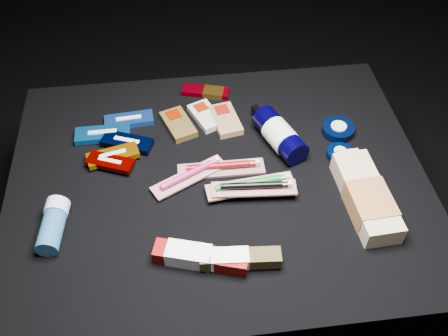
{
  "coord_description": "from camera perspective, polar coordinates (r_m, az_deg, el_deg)",
  "views": [
    {
      "loc": [
        -0.08,
        -0.77,
        1.28
      ],
      "look_at": [
        0.01,
        0.01,
        0.42
      ],
      "focal_mm": 40.0,
      "sensor_mm": 36.0,
      "label": 1
    }
  ],
  "objects": [
    {
      "name": "toothbrush_pack_2",
      "position": [
        1.13,
        3.17,
        -1.91
      ],
      "size": [
        0.21,
        0.07,
        0.02
      ],
      "rotation": [
        0.0,
        0.0,
        0.09
      ],
      "color": "#B9B0AD",
      "rests_on": "cloth_table"
    },
    {
      "name": "bodywash_bottle",
      "position": [
        1.15,
        15.96,
        -3.29
      ],
      "size": [
        0.09,
        0.25,
        0.05
      ],
      "rotation": [
        0.0,
        0.0,
        0.05
      ],
      "color": "beige",
      "rests_on": "cloth_table"
    },
    {
      "name": "luna_bar_4",
      "position": [
        1.21,
        -12.87,
        0.63
      ],
      "size": [
        0.12,
        0.08,
        0.01
      ],
      "rotation": [
        0.0,
        0.0,
        -0.39
      ],
      "color": "#710100",
      "rests_on": "cloth_table"
    },
    {
      "name": "toothpaste_carton_green",
      "position": [
        1.02,
        1.46,
        -10.32
      ],
      "size": [
        0.17,
        0.05,
        0.03
      ],
      "rotation": [
        0.0,
        0.0,
        -0.08
      ],
      "color": "#3E3415",
      "rests_on": "cloth_table"
    },
    {
      "name": "luna_bar_0",
      "position": [
        1.32,
        -10.79,
        5.41
      ],
      "size": [
        0.13,
        0.06,
        0.02
      ],
      "rotation": [
        0.0,
        0.0,
        0.08
      ],
      "color": "blue",
      "rests_on": "cloth_table"
    },
    {
      "name": "toothbrush_pack_0",
      "position": [
        1.18,
        -0.18,
        0.06
      ],
      "size": [
        0.21,
        0.05,
        0.02
      ],
      "rotation": [
        0.0,
        0.0,
        -0.01
      ],
      "color": "#A8A29E",
      "rests_on": "cloth_table"
    },
    {
      "name": "luna_bar_1",
      "position": [
        1.29,
        -13.67,
        3.78
      ],
      "size": [
        0.14,
        0.05,
        0.02
      ],
      "rotation": [
        0.0,
        0.0,
        0.01
      ],
      "color": "#0D5BAE",
      "rests_on": "cloth_table"
    },
    {
      "name": "cream_tin_upper",
      "position": [
        1.3,
        12.9,
        4.3
      ],
      "size": [
        0.08,
        0.08,
        0.03
      ],
      "rotation": [
        0.0,
        0.0,
        -0.03
      ],
      "color": "black",
      "rests_on": "cloth_table"
    },
    {
      "name": "toothbrush_pack_1",
      "position": [
        1.16,
        -3.91,
        -0.82
      ],
      "size": [
        0.19,
        0.12,
        0.02
      ],
      "rotation": [
        0.0,
        0.0,
        0.48
      ],
      "color": "beige",
      "rests_on": "cloth_table"
    },
    {
      "name": "luna_bar_2",
      "position": [
        1.26,
        -11.01,
        2.92
      ],
      "size": [
        0.13,
        0.09,
        0.02
      ],
      "rotation": [
        0.0,
        0.0,
        -0.38
      ],
      "color": "black",
      "rests_on": "cloth_table"
    },
    {
      "name": "cream_tin_lower",
      "position": [
        1.24,
        13.09,
        1.62
      ],
      "size": [
        0.06,
        0.06,
        0.02
      ],
      "rotation": [
        0.0,
        0.0,
        -0.1
      ],
      "color": "black",
      "rests_on": "cloth_table"
    },
    {
      "name": "clif_bar_2",
      "position": [
        1.3,
        0.09,
        5.66
      ],
      "size": [
        0.08,
        0.12,
        0.02
      ],
      "rotation": [
        0.0,
        0.0,
        0.18
      ],
      "color": "#97714C",
      "rests_on": "cloth_table"
    },
    {
      "name": "cloth_table",
      "position": [
        1.33,
        -0.59,
        -6.75
      ],
      "size": [
        0.98,
        0.78,
        0.4
      ],
      "primitive_type": "cube",
      "color": "black",
      "rests_on": "ground"
    },
    {
      "name": "toothbrush_pack_3",
      "position": [
        1.12,
        3.59,
        -2.19
      ],
      "size": [
        0.19,
        0.06,
        0.02
      ],
      "rotation": [
        0.0,
        0.0,
        -0.08
      ],
      "color": "beige",
      "rests_on": "cloth_table"
    },
    {
      "name": "lotion_bottle",
      "position": [
        1.23,
        6.38,
        3.78
      ],
      "size": [
        0.12,
        0.21,
        0.07
      ],
      "rotation": [
        0.0,
        0.0,
        0.37
      ],
      "color": "black",
      "rests_on": "cloth_table"
    },
    {
      "name": "luna_bar_3",
      "position": [
        1.23,
        -12.56,
        1.4
      ],
      "size": [
        0.13,
        0.07,
        0.02
      ],
      "rotation": [
        0.0,
        0.0,
        0.24
      ],
      "color": "#B16906",
      "rests_on": "cloth_table"
    },
    {
      "name": "clif_bar_0",
      "position": [
        1.3,
        -5.33,
        5.12
      ],
      "size": [
        0.1,
        0.13,
        0.02
      ],
      "rotation": [
        0.0,
        0.0,
        0.34
      ],
      "color": "#523C18",
      "rests_on": "cloth_table"
    },
    {
      "name": "clif_bar_1",
      "position": [
        1.31,
        -2.17,
        6.08
      ],
      "size": [
        0.09,
        0.12,
        0.02
      ],
      "rotation": [
        0.0,
        0.0,
        0.39
      ],
      "color": "beige",
      "rests_on": "cloth_table"
    },
    {
      "name": "power_bar",
      "position": [
        1.39,
        -1.81,
        8.67
      ],
      "size": [
        0.13,
        0.07,
        0.02
      ],
      "rotation": [
        0.0,
        0.0,
        -0.28
      ],
      "color": "#89000E",
      "rests_on": "cloth_table"
    },
    {
      "name": "deodorant_stick",
      "position": [
        1.12,
        -18.96,
        -6.15
      ],
      "size": [
        0.06,
        0.13,
        0.05
      ],
      "rotation": [
        0.0,
        0.0,
        -0.11
      ],
      "color": "#26598A",
      "rests_on": "cloth_table"
    },
    {
      "name": "toothpaste_carton_red",
      "position": [
        1.02,
        -3.16,
        -10.08
      ],
      "size": [
        0.2,
        0.1,
        0.04
      ],
      "rotation": [
        0.0,
        0.0,
        -0.3
      ],
      "color": "#800806",
      "rests_on": "cloth_table"
    },
    {
      "name": "ground",
      "position": [
        1.5,
        -0.53,
        -11.18
      ],
      "size": [
        3.0,
        3.0,
        0.0
      ],
      "primitive_type": "plane",
      "color": "black",
      "rests_on": "ground"
    }
  ]
}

